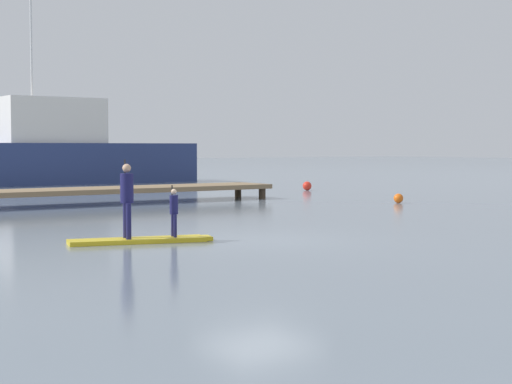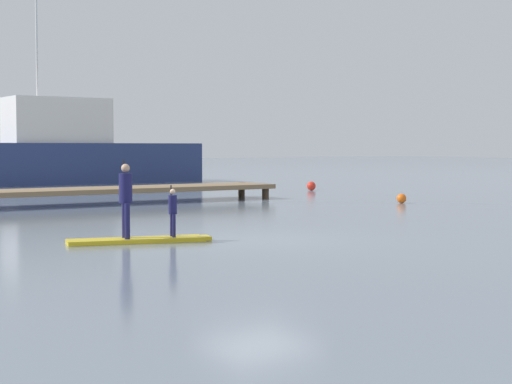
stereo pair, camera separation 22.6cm
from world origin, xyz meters
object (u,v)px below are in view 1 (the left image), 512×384
(fishing_boat_white_large, at_px, (65,153))
(paddler_child_solo, at_px, (174,210))
(mooring_buoy_near, at_px, (398,198))
(paddleboard_near, at_px, (141,240))
(paddler_adult, at_px, (127,196))
(mooring_buoy_mid, at_px, (307,186))

(fishing_boat_white_large, bearing_deg, paddler_child_solo, -107.42)
(paddler_child_solo, bearing_deg, mooring_buoy_near, 25.15)
(paddleboard_near, relative_size, mooring_buoy_near, 8.92)
(mooring_buoy_near, bearing_deg, paddler_child_solo, -154.85)
(paddleboard_near, xyz_separation_m, mooring_buoy_near, (13.94, 6.01, 0.13))
(paddler_adult, distance_m, mooring_buoy_near, 15.44)
(paddler_child_solo, bearing_deg, paddleboard_near, 165.29)
(paddler_child_solo, height_order, fishing_boat_white_large, fishing_boat_white_large)
(paddler_adult, xyz_separation_m, paddler_child_solo, (1.03, -0.28, -0.34))
(paddler_child_solo, height_order, mooring_buoy_near, paddler_child_solo)
(paddleboard_near, distance_m, mooring_buoy_mid, 22.59)
(paddler_adult, relative_size, mooring_buoy_near, 4.82)
(fishing_boat_white_large, bearing_deg, paddler_adult, -109.42)
(paddler_child_solo, xyz_separation_m, fishing_boat_white_large, (9.10, 29.01, 1.08))
(paddleboard_near, bearing_deg, fishing_boat_white_large, 71.15)
(paddler_child_solo, distance_m, fishing_boat_white_large, 30.42)
(paddleboard_near, xyz_separation_m, fishing_boat_white_large, (9.84, 28.81, 1.74))
(paddler_child_solo, relative_size, mooring_buoy_mid, 2.65)
(paddleboard_near, height_order, paddler_adult, paddler_adult)
(paddler_adult, relative_size, mooring_buoy_mid, 3.99)
(paddleboard_near, xyz_separation_m, paddler_child_solo, (0.74, -0.19, 0.66))
(paddler_child_solo, bearing_deg, paddler_adult, 164.68)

